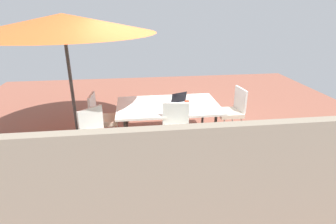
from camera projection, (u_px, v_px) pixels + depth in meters
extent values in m
cube|color=#935442|center=(168.00, 140.00, 5.26)|extent=(10.00, 10.00, 0.02)
cube|color=#235628|center=(198.00, 208.00, 2.80)|extent=(6.30, 0.85, 0.96)
cube|color=white|center=(168.00, 106.00, 4.99)|extent=(1.89, 1.18, 0.04)
cylinder|color=#333333|center=(203.00, 113.00, 5.63)|extent=(0.05, 0.05, 0.69)
cylinder|color=#333333|center=(126.00, 117.00, 5.44)|extent=(0.05, 0.05, 0.69)
cylinder|color=#333333|center=(215.00, 131.00, 4.81)|extent=(0.05, 0.05, 0.69)
cylinder|color=#333333|center=(126.00, 136.00, 4.62)|extent=(0.05, 0.05, 0.69)
cylinder|color=#4C4C4C|center=(71.00, 84.00, 4.81)|extent=(0.06, 0.06, 2.29)
cone|color=orange|center=(63.00, 23.00, 4.42)|extent=(3.11, 3.11, 0.32)
cylinder|color=black|center=(79.00, 139.00, 5.22)|extent=(0.44, 0.44, 0.06)
cube|color=beige|center=(176.00, 136.00, 4.34)|extent=(0.46, 0.46, 0.08)
cube|color=white|center=(176.00, 116.00, 4.43)|extent=(0.44, 0.10, 0.45)
cylinder|color=white|center=(164.00, 155.00, 4.27)|extent=(0.03, 0.03, 0.45)
cylinder|color=white|center=(187.00, 156.00, 4.26)|extent=(0.03, 0.03, 0.45)
cylinder|color=white|center=(165.00, 144.00, 4.61)|extent=(0.03, 0.03, 0.45)
cylinder|color=white|center=(186.00, 145.00, 4.60)|extent=(0.03, 0.03, 0.45)
cube|color=beige|center=(105.00, 120.00, 4.94)|extent=(0.46, 0.46, 0.08)
cube|color=white|center=(92.00, 106.00, 4.83)|extent=(0.08, 0.44, 0.45)
cylinder|color=white|center=(115.00, 137.00, 4.88)|extent=(0.03, 0.03, 0.45)
cylinder|color=white|center=(117.00, 128.00, 5.21)|extent=(0.03, 0.03, 0.45)
cylinder|color=white|center=(95.00, 137.00, 4.86)|extent=(0.03, 0.03, 0.45)
cylinder|color=white|center=(99.00, 129.00, 5.20)|extent=(0.03, 0.03, 0.45)
cube|color=beige|center=(229.00, 113.00, 5.26)|extent=(0.46, 0.46, 0.08)
cube|color=white|center=(240.00, 99.00, 5.21)|extent=(0.08, 0.44, 0.45)
cylinder|color=white|center=(216.00, 122.00, 5.48)|extent=(0.03, 0.03, 0.45)
cylinder|color=white|center=(224.00, 130.00, 5.16)|extent=(0.03, 0.03, 0.45)
cylinder|color=white|center=(232.00, 121.00, 5.56)|extent=(0.03, 0.03, 0.45)
cylinder|color=white|center=(241.00, 128.00, 5.23)|extent=(0.03, 0.03, 0.45)
cube|color=beige|center=(100.00, 140.00, 4.18)|extent=(0.46, 0.46, 0.08)
cube|color=white|center=(91.00, 121.00, 4.21)|extent=(0.35, 0.32, 0.45)
cylinder|color=white|center=(99.00, 164.00, 4.04)|extent=(0.03, 0.03, 0.45)
cylinder|color=white|center=(118.00, 155.00, 4.29)|extent=(0.03, 0.03, 0.45)
cylinder|color=white|center=(86.00, 156.00, 4.26)|extent=(0.03, 0.03, 0.45)
cylinder|color=white|center=(104.00, 147.00, 4.51)|extent=(0.03, 0.03, 0.45)
cube|color=#B7B7BC|center=(176.00, 101.00, 5.13)|extent=(0.38, 0.33, 0.02)
cube|color=black|center=(179.00, 98.00, 5.01)|extent=(0.32, 0.17, 0.20)
cylinder|color=#CC4C33|center=(187.00, 103.00, 4.87)|extent=(0.08, 0.08, 0.11)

